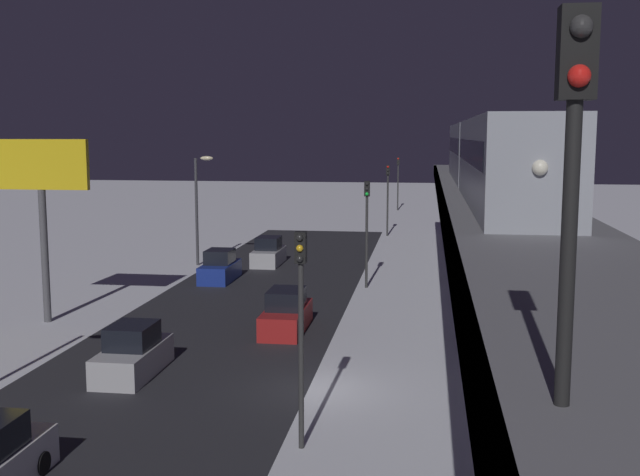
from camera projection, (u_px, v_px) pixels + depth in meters
name	position (u px, v px, depth m)	size (l,w,h in m)	color
ground_plane	(313.00, 390.00, 27.39)	(240.00, 240.00, 0.00)	white
avenue_asphalt	(162.00, 382.00, 28.18)	(11.00, 90.33, 0.01)	#28282D
elevated_railway	(515.00, 243.00, 25.70)	(5.00, 90.33, 6.35)	slate
subway_train	(488.00, 154.00, 38.83)	(2.94, 36.87, 3.40)	#999EA8
rail_signal	(574.00, 139.00, 7.46)	(0.36, 0.41, 4.00)	black
sedan_silver	(133.00, 354.00, 29.03)	(1.80, 4.26, 1.97)	#B2B2B7
sedan_blue	(220.00, 268.00, 47.78)	(1.80, 4.15, 1.97)	navy
sedan_red	(286.00, 314.00, 35.52)	(1.80, 4.64, 1.97)	#A51E1E
sedan_silver_2	(269.00, 253.00, 53.69)	(1.80, 4.18, 1.97)	#B2B2B7
traffic_light_near	(301.00, 308.00, 21.73)	(0.32, 0.44, 6.40)	#2D2D2D
traffic_light_mid	(367.00, 218.00, 45.08)	(0.32, 0.44, 6.40)	#2D2D2D
traffic_light_far	(388.00, 190.00, 68.43)	(0.32, 0.44, 6.40)	#2D2D2D
traffic_light_distant	(398.00, 176.00, 91.77)	(0.32, 0.44, 6.40)	#2D2D2D
commercial_billboard	(41.00, 183.00, 36.46)	(4.80, 0.36, 8.90)	#4C4C51
street_lamp_far	(199.00, 197.00, 52.90)	(1.35, 0.44, 7.65)	#38383D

